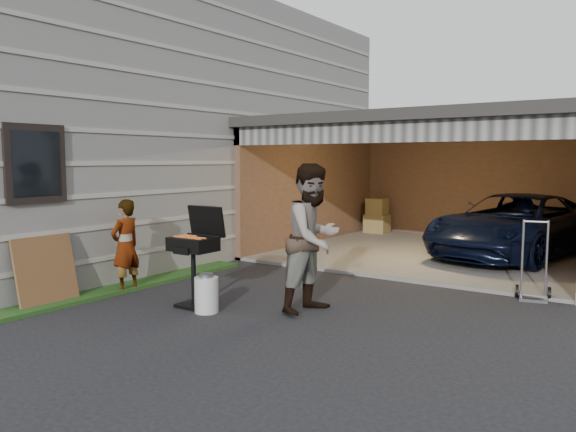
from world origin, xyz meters
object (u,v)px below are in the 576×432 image
woman (126,246)px  man (314,238)px  hand_truck (533,285)px  propane_tank (206,295)px  minivan (515,228)px  bbq_grill (195,248)px  plywood_panel (46,271)px

woman → man: size_ratio=0.72×
hand_truck → propane_tank: bearing=-149.8°
minivan → propane_tank: size_ratio=9.67×
man → bbq_grill: bearing=123.8°
man → plywood_panel: man is taller
propane_tank → hand_truck: size_ratio=0.41×
bbq_grill → propane_tank: bbq_grill is taller
bbq_grill → propane_tank: size_ratio=2.92×
plywood_panel → hand_truck: (5.58, 4.27, -0.27)m
minivan → plywood_panel: (-4.54, -7.69, -0.15)m
woman → man: (3.01, 0.69, 0.28)m
bbq_grill → hand_truck: bbq_grill is taller
bbq_grill → hand_truck: (3.83, 3.09, -0.61)m
plywood_panel → hand_truck: bearing=37.5°
bbq_grill → plywood_panel: (-1.74, -1.18, -0.34)m
minivan → plywood_panel: 8.93m
man → hand_truck: man is taller
hand_truck → plywood_panel: bearing=-155.3°
minivan → propane_tank: minivan is taller
woman → bbq_grill: 1.51m
minivan → bbq_grill: bearing=-101.7°
woman → hand_truck: size_ratio=1.23×
woman → plywood_panel: 1.25m
minivan → hand_truck: (1.04, -3.41, -0.42)m
minivan → man: bearing=-91.0°
minivan → plywood_panel: size_ratio=4.65×
minivan → propane_tank: bearing=-98.6°
minivan → man: (-1.29, -5.79, 0.36)m
minivan → bbq_grill: bbq_grill is taller
minivan → bbq_grill: 7.09m
man → hand_truck: (2.33, 2.38, -0.78)m
plywood_panel → hand_truck: hand_truck is taller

